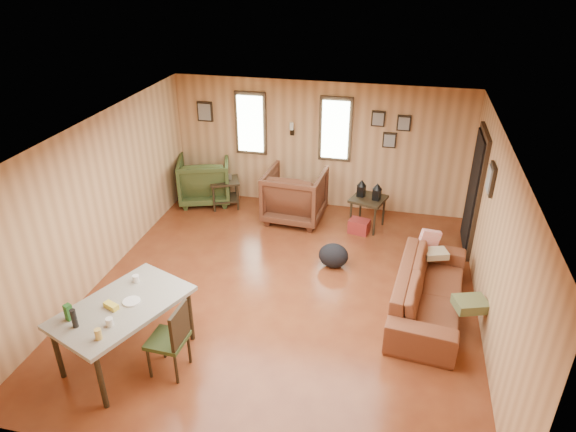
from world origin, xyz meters
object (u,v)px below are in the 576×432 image
side_table (369,196)px  dining_table (122,310)px  recliner_green (204,177)px  end_table (225,188)px  sofa (430,284)px  recliner_brown (295,193)px

side_table → dining_table: 4.73m
recliner_green → end_table: 0.51m
sofa → end_table: sofa is taller
end_table → dining_table: (0.21, -4.22, 0.34)m
recliner_brown → recliner_green: size_ratio=1.06×
recliner_green → dining_table: 4.45m
recliner_brown → dining_table: recliner_brown is taller
sofa → dining_table: bearing=122.8°
sofa → recliner_green: recliner_green is taller
recliner_brown → end_table: bearing=-4.2°
recliner_brown → end_table: (-1.42, 0.20, -0.14)m
dining_table → recliner_green: bearing=120.7°
sofa → recliner_brown: (-2.36, 2.26, 0.09)m
recliner_green → side_table: bearing=154.6°
recliner_brown → end_table: recliner_brown is taller
sofa → dining_table: (-3.57, -1.76, 0.29)m
recliner_green → end_table: size_ratio=1.45×
recliner_green → end_table: (0.47, -0.16, -0.11)m
recliner_green → dining_table: bearing=80.4°
end_table → dining_table: dining_table is taller
sofa → side_table: side_table is taller
recliner_brown → end_table: size_ratio=1.54×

